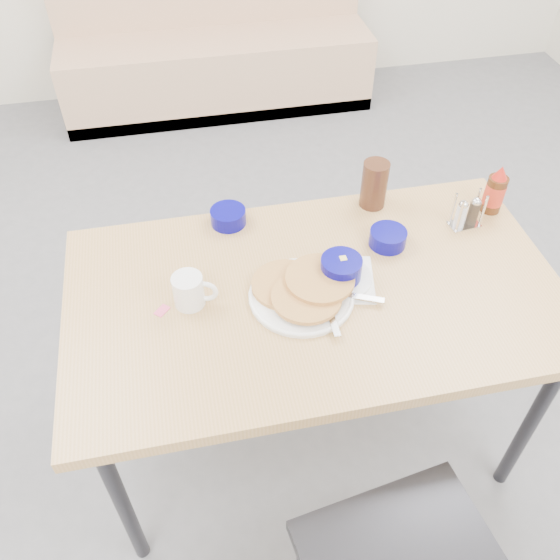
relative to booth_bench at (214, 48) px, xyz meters
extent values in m
plane|color=slate|center=(0.00, -2.78, -0.35)|extent=(6.00, 6.00, 0.00)
cube|color=tan|center=(0.00, -0.06, -0.12)|extent=(1.90, 0.55, 0.45)
cube|color=#2D2D33|center=(0.00, -0.06, -0.31)|extent=(1.90, 0.55, 0.08)
cube|color=tan|center=(0.00, -2.53, 0.39)|extent=(1.40, 0.80, 0.04)
cylinder|color=#2D2D33|center=(-0.62, -2.85, 0.01)|extent=(0.04, 0.04, 0.72)
cylinder|color=#2D2D33|center=(0.62, -2.85, 0.01)|extent=(0.04, 0.04, 0.72)
cylinder|color=#2D2D33|center=(-0.62, -2.21, 0.01)|extent=(0.04, 0.04, 0.72)
cylinder|color=#2D2D33|center=(0.62, -2.21, 0.01)|extent=(0.04, 0.04, 0.72)
cylinder|color=#2D2D33|center=(0.23, -3.03, -0.11)|extent=(0.03, 0.03, 0.47)
cylinder|color=white|center=(-0.05, -2.56, 0.42)|extent=(0.29, 0.29, 0.01)
cylinder|color=tan|center=(-0.08, -2.52, 0.43)|extent=(0.19, 0.19, 0.01)
cylinder|color=tan|center=(-0.04, -2.59, 0.44)|extent=(0.19, 0.19, 0.01)
cylinder|color=tan|center=(0.01, -2.54, 0.46)|extent=(0.19, 0.19, 0.01)
cube|color=silver|center=(0.01, -2.66, 0.43)|extent=(0.02, 0.13, 0.01)
cylinder|color=white|center=(-0.35, -2.51, 0.46)|extent=(0.08, 0.08, 0.10)
cylinder|color=black|center=(-0.35, -2.51, 0.50)|extent=(0.07, 0.07, 0.00)
torus|color=white|center=(-0.31, -2.52, 0.46)|extent=(0.07, 0.03, 0.07)
cube|color=white|center=(0.08, -2.51, 0.41)|extent=(0.23, 0.23, 0.00)
cylinder|color=white|center=(0.08, -2.51, 0.42)|extent=(0.18, 0.18, 0.01)
cylinder|color=#06046F|center=(0.08, -2.51, 0.46)|extent=(0.12, 0.12, 0.06)
cylinder|color=white|center=(0.08, -2.51, 0.48)|extent=(0.10, 0.10, 0.01)
cube|color=#F4DB60|center=(0.08, -2.51, 0.49)|extent=(0.02, 0.02, 0.01)
cube|color=silver|center=(0.07, -2.59, 0.43)|extent=(0.20, 0.11, 0.01)
cylinder|color=#06046F|center=(-0.20, -2.19, 0.44)|extent=(0.11, 0.11, 0.05)
cylinder|color=#06046F|center=(0.26, -2.39, 0.44)|extent=(0.11, 0.11, 0.05)
cylinder|color=#3F2214|center=(0.27, -2.19, 0.49)|extent=(0.10, 0.10, 0.16)
cube|color=silver|center=(0.53, -2.35, 0.41)|extent=(0.10, 0.07, 0.00)
cylinder|color=silver|center=(0.49, -2.38, 0.47)|extent=(0.01, 0.01, 0.11)
cylinder|color=silver|center=(0.57, -2.37, 0.47)|extent=(0.01, 0.01, 0.11)
cylinder|color=silver|center=(0.48, -2.34, 0.47)|extent=(0.01, 0.01, 0.11)
cylinder|color=silver|center=(0.57, -2.33, 0.47)|extent=(0.01, 0.01, 0.11)
cylinder|color=silver|center=(0.51, -2.36, 0.45)|extent=(0.03, 0.03, 0.08)
cylinder|color=#3F3326|center=(0.55, -2.35, 0.45)|extent=(0.03, 0.03, 0.08)
cylinder|color=#47230F|center=(0.64, -2.30, 0.47)|extent=(0.06, 0.06, 0.12)
cylinder|color=#DB5019|center=(0.64, -2.30, 0.47)|extent=(0.06, 0.06, 0.07)
cone|color=red|center=(0.64, -2.30, 0.56)|extent=(0.05, 0.05, 0.04)
cube|color=#F4517E|center=(-0.43, -2.53, 0.41)|extent=(0.05, 0.05, 0.00)
camera|label=1|loc=(-0.33, -3.64, 1.62)|focal=38.00mm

